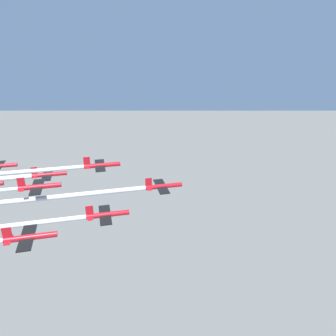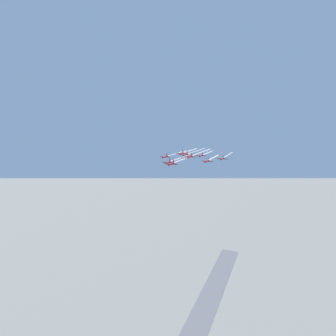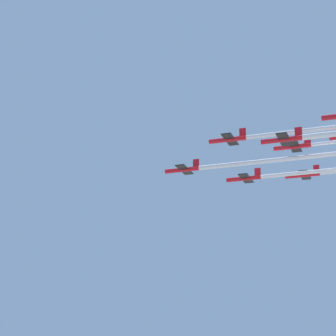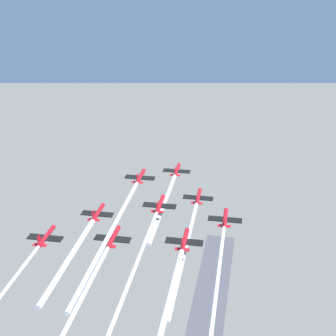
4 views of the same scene
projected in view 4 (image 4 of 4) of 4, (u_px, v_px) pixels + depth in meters
The scene contains 17 objects.
jet_0 at pixel (177, 170), 150.44m from camera, with size 8.15×8.21×3.17m.
jet_1 at pixel (140, 177), 137.06m from camera, with size 8.15×8.21×3.17m.
jet_2 at pixel (198, 197), 136.46m from camera, with size 8.15×8.21×3.17m.
jet_3 at pixel (98, 213), 127.18m from camera, with size 8.15×8.21×3.17m.
jet_4 at pixel (160, 205), 122.79m from camera, with size 8.15×8.21×3.17m.
jet_5 at pixel (225, 219), 121.10m from camera, with size 8.15×8.21×3.17m.
jet_6 at pixel (46, 237), 115.07m from camera, with size 8.15×8.21×3.17m.
jet_7 at pixel (113, 238), 111.72m from camera, with size 8.15×8.21×3.17m.
jet_8 at pixel (184, 241), 108.58m from camera, with size 8.15×8.21×3.17m.
smoke_trail_0 at pixel (163, 206), 128.86m from camera, with size 27.89×29.34×1.17m.
smoke_trail_1 at pixel (110, 234), 108.62m from camera, with size 38.28×40.32×1.03m.
smoke_trail_2 at pixel (185, 252), 110.96m from camera, with size 33.79×35.58×1.04m.
smoke_trail_3 at pixel (69, 259), 107.90m from camera, with size 24.47×25.73×1.31m.
smoke_trail_4 at pixel (131, 278), 94.76m from camera, with size 37.49×39.50×0.83m.
smoke_trail_5 at pixel (217, 287), 95.82m from camera, with size 33.31×35.08×0.85m.
smoke_trail_7 at pixel (80, 302), 90.82m from camera, with size 26.66×28.07×0.92m.
smoke_trail_8 at pixel (166, 313), 86.44m from camera, with size 28.76×30.26×1.18m.
Camera 4 is at (-51.95, -133.45, 240.15)m, focal length 50.00 mm.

